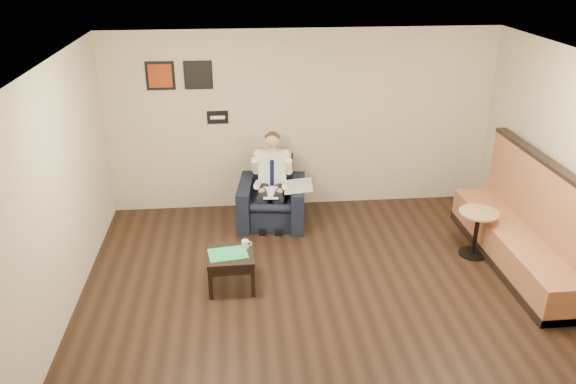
{
  "coord_description": "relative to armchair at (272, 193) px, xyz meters",
  "views": [
    {
      "loc": [
        -1.02,
        -5.32,
        3.94
      ],
      "look_at": [
        -0.4,
        1.2,
        1.01
      ],
      "focal_mm": 35.0,
      "sensor_mm": 36.0,
      "label": 1
    }
  ],
  "objects": [
    {
      "name": "wall_left",
      "position": [
        -2.47,
        -2.37,
        0.92
      ],
      "size": [
        0.02,
        6.0,
        2.8
      ],
      "primitive_type": "cube",
      "color": "beige",
      "rests_on": "ground"
    },
    {
      "name": "cafe_table",
      "position": [
        2.68,
        -1.26,
        -0.15
      ],
      "size": [
        0.62,
        0.62,
        0.65
      ],
      "primitive_type": "cylinder",
      "rotation": [
        0.0,
        0.0,
        0.2
      ],
      "color": "tan",
      "rests_on": "ground"
    },
    {
      "name": "seated_man",
      "position": [
        -0.02,
        -0.12,
        0.18
      ],
      "size": [
        0.74,
        1.0,
        1.3
      ],
      "primitive_type": null,
      "rotation": [
        0.0,
        0.0,
        -0.13
      ],
      "color": "white",
      "rests_on": "armchair"
    },
    {
      "name": "smartphone",
      "position": [
        -0.58,
        -1.54,
        -0.01
      ],
      "size": [
        0.15,
        0.09,
        0.01
      ],
      "primitive_type": "cube",
      "rotation": [
        0.0,
        0.0,
        -0.16
      ],
      "color": "black",
      "rests_on": "side_table"
    },
    {
      "name": "ceiling",
      "position": [
        0.53,
        -2.37,
        2.32
      ],
      "size": [
        6.0,
        6.0,
        0.02
      ],
      "primitive_type": "cube",
      "color": "white",
      "rests_on": "wall_back"
    },
    {
      "name": "coffee_mug",
      "position": [
        -0.44,
        -1.58,
        0.04
      ],
      "size": [
        0.09,
        0.09,
        0.1
      ],
      "primitive_type": "cylinder",
      "rotation": [
        0.0,
        0.0,
        0.02
      ],
      "color": "white",
      "rests_on": "side_table"
    },
    {
      "name": "newspaper",
      "position": [
        0.38,
        -0.15,
        0.17
      ],
      "size": [
        0.45,
        0.55,
        0.01
      ],
      "primitive_type": "cube",
      "rotation": [
        0.0,
        0.0,
        -0.08
      ],
      "color": "silver",
      "rests_on": "armchair"
    },
    {
      "name": "seating_sign",
      "position": [
        -0.77,
        0.62,
        1.02
      ],
      "size": [
        0.32,
        0.02,
        0.2
      ],
      "primitive_type": "cube",
      "color": "black",
      "rests_on": "wall_back"
    },
    {
      "name": "banquette",
      "position": [
        3.12,
        -1.51,
        0.23
      ],
      "size": [
        0.66,
        2.78,
        1.42
      ],
      "primitive_type": "cube",
      "color": "#A3643F",
      "rests_on": "ground"
    },
    {
      "name": "art_print_left",
      "position": [
        -1.57,
        0.62,
        1.67
      ],
      "size": [
        0.42,
        0.03,
        0.42
      ],
      "primitive_type": "cube",
      "color": "#923312",
      "rests_on": "wall_back"
    },
    {
      "name": "art_print_right",
      "position": [
        -1.02,
        0.62,
        1.67
      ],
      "size": [
        0.42,
        0.03,
        0.42
      ],
      "primitive_type": "cube",
      "color": "black",
      "rests_on": "wall_back"
    },
    {
      "name": "side_table",
      "position": [
        -0.63,
        -1.71,
        -0.24
      ],
      "size": [
        0.58,
        0.58,
        0.46
      ],
      "primitive_type": "cube",
      "rotation": [
        0.0,
        0.0,
        0.02
      ],
      "color": "black",
      "rests_on": "ground"
    },
    {
      "name": "lap_papers",
      "position": [
        -0.03,
        -0.23,
        0.11
      ],
      "size": [
        0.24,
        0.32,
        0.01
      ],
      "primitive_type": "cube",
      "rotation": [
        0.0,
        0.0,
        -0.06
      ],
      "color": "white",
      "rests_on": "seated_man"
    },
    {
      "name": "ground",
      "position": [
        0.53,
        -2.37,
        -0.48
      ],
      "size": [
        6.0,
        6.0,
        0.0
      ],
      "primitive_type": "plane",
      "color": "black",
      "rests_on": "ground"
    },
    {
      "name": "armchair",
      "position": [
        0.0,
        0.0,
        0.0
      ],
      "size": [
        1.1,
        1.1,
        0.95
      ],
      "primitive_type": "cube",
      "rotation": [
        0.0,
        0.0,
        -0.13
      ],
      "color": "black",
      "rests_on": "ground"
    },
    {
      "name": "green_folder",
      "position": [
        -0.66,
        -1.73,
        -0.0
      ],
      "size": [
        0.51,
        0.4,
        0.01
      ],
      "primitive_type": "cube",
      "rotation": [
        0.0,
        0.0,
        0.16
      ],
      "color": "#26BF67",
      "rests_on": "side_table"
    },
    {
      "name": "wall_back",
      "position": [
        0.53,
        0.63,
        0.92
      ],
      "size": [
        6.0,
        0.02,
        2.8
      ],
      "primitive_type": "cube",
      "color": "beige",
      "rests_on": "ground"
    }
  ]
}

